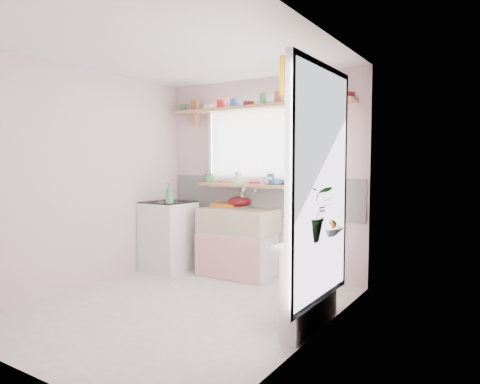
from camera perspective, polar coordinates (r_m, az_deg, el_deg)
The scene contains 19 objects.
room at distance 4.55m, azimuth 5.40°, elevation 3.18°, with size 3.20×3.20×3.20m.
sink_unit at distance 5.43m, azimuth -0.23°, elevation -6.65°, with size 0.95×0.65×1.11m.
cooker at distance 5.80m, azimuth -9.51°, elevation -5.72°, with size 0.58×0.58×0.93m.
radiator_ledge at distance 3.83m, azimuth 9.38°, elevation -11.78°, with size 0.22×0.95×0.78m.
windowsill at distance 5.50m, azimuth 0.82°, elevation 0.93°, with size 1.40×0.22×0.04m, color tan.
pine_shelf at distance 5.45m, azimuth 2.14°, elevation 11.22°, with size 2.52×0.24×0.04m, color tan.
shelf_crockery at distance 5.48m, azimuth 1.75°, elevation 11.96°, with size 2.47×0.11×0.12m.
sill_crockery at distance 5.52m, azimuth 0.38°, elevation 1.71°, with size 1.35×0.11×0.12m.
dish_tray at distance 5.70m, azimuth -1.65°, elevation -1.70°, with size 0.37×0.28×0.04m, color orange.
colander at distance 5.59m, azimuth -0.03°, elevation -1.28°, with size 0.31×0.31×0.14m, color #560E15.
jade_plant at distance 3.59m, azimuth 9.25°, elevation -2.82°, with size 0.43×0.37×0.47m, color #2A5923.
fruit_bowl at distance 3.93m, azimuth 11.19°, elevation -5.15°, with size 0.32×0.32×0.08m, color silver.
herb_pot at distance 3.58m, azimuth 6.91°, elevation -5.10°, with size 0.10×0.07×0.19m, color #245B28.
soap_bottle_sink at distance 5.57m, azimuth 0.23°, elevation -0.99°, with size 0.09×0.09×0.20m, color #DBF16B.
sill_cup at distance 5.27m, azimuth 3.65°, elevation 1.52°, with size 0.12×0.12×0.10m, color beige.
sill_bowl at distance 5.21m, azimuth 4.89°, elevation 1.30°, with size 0.20×0.20×0.06m, color #3568AE.
shelf_vase at distance 5.26m, azimuth 7.65°, elevation 12.43°, with size 0.13×0.13×0.14m, color #B46937.
cooker_bottle at distance 5.42m, azimuth -9.41°, elevation -0.17°, with size 0.10×0.10×0.26m, color #408156.
fruit at distance 3.93m, azimuth 11.31°, elevation -4.25°, with size 0.20×0.14×0.10m.
Camera 1 is at (2.74, -3.19, 1.43)m, focal length 32.00 mm.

